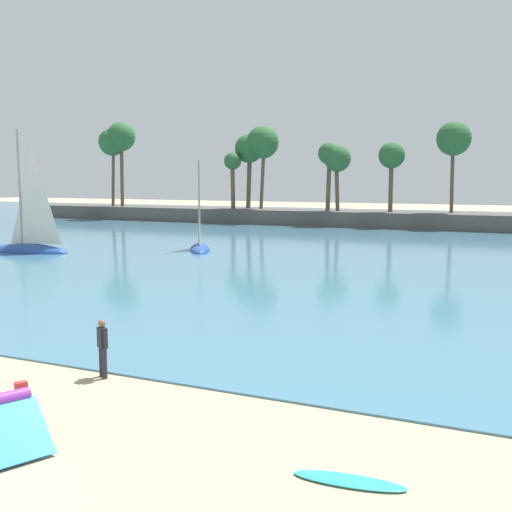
{
  "coord_description": "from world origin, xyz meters",
  "views": [
    {
      "loc": [
        9.26,
        -5.29,
        5.56
      ],
      "look_at": [
        1.45,
        12.33,
        3.06
      ],
      "focal_mm": 42.01,
      "sensor_mm": 36.0,
      "label": 1
    }
  ],
  "objects": [
    {
      "name": "palm_headland",
      "position": [
        -4.47,
        63.43,
        3.03
      ],
      "size": [
        112.61,
        6.0,
        13.15
      ],
      "color": "#514C47",
      "rests_on": "ground"
    },
    {
      "name": "backpack_by_trailer",
      "position": [
        -2.11,
        5.65,
        0.21
      ],
      "size": [
        0.37,
        0.36,
        0.44
      ],
      "color": "red",
      "rests_on": "ground"
    },
    {
      "name": "sailboat_near_shore",
      "position": [
        -13.34,
        34.98,
        0.73
      ],
      "size": [
        3.84,
        5.18,
        7.38
      ],
      "color": "#234793",
      "rests_on": "sea"
    },
    {
      "name": "person_at_waterline",
      "position": [
        -1.26,
        7.84,
        0.89
      ],
      "size": [
        0.48,
        0.35,
        1.67
      ],
      "color": "#23232D",
      "rests_on": "ground"
    },
    {
      "name": "sea",
      "position": [
        0.0,
        55.79,
        0.03
      ],
      "size": [
        220.0,
        95.29,
        0.06
      ],
      "primitive_type": "cube",
      "color": "teal",
      "rests_on": "ground"
    },
    {
      "name": "sailboat_toward_headland",
      "position": [
        -24.42,
        28.55,
        0.94
      ],
      "size": [
        6.98,
        3.16,
        9.76
      ],
      "color": "#234793",
      "rests_on": "sea"
    },
    {
      "name": "surfboard",
      "position": [
        6.63,
        4.89,
        0.04
      ],
      "size": [
        2.14,
        0.73,
        0.08
      ],
      "primitive_type": "ellipsoid",
      "rotation": [
        0.0,
        0.0,
        3.24
      ],
      "color": "#2DA8B2",
      "rests_on": "ground"
    }
  ]
}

